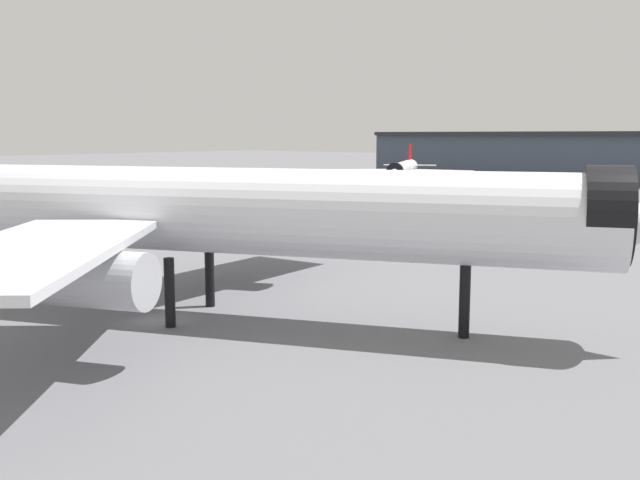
% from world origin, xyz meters
% --- Properties ---
extents(ground, '(900.00, 900.00, 0.00)m').
position_xyz_m(ground, '(0.00, 0.00, 0.00)').
color(ground, slate).
extents(airliner_near_gate, '(63.96, 57.12, 19.40)m').
position_xyz_m(airliner_near_gate, '(3.35, 3.76, 8.55)').
color(airliner_near_gate, silver).
rests_on(airliner_near_gate, ground).
extents(airliner_far_taxiway, '(34.71, 38.70, 11.90)m').
position_xyz_m(airliner_far_taxiway, '(-63.86, 131.57, 5.24)').
color(airliner_far_taxiway, white).
rests_on(airliner_far_taxiway, ground).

